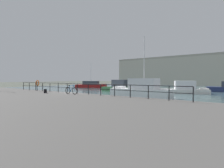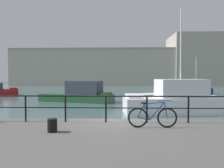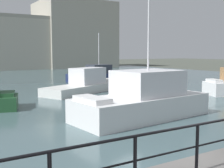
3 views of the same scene
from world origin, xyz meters
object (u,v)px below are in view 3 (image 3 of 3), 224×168
moored_red_daysailer (143,100)px  moored_harbor_tender (86,84)px  moored_small_launch (95,75)px  harbor_building (0,41)px

moored_red_daysailer → moored_harbor_tender: size_ratio=0.91×
moored_small_launch → moored_harbor_tender: (-5.41, -8.47, -0.01)m
harbor_building → moored_red_daysailer: harbor_building is taller
moored_red_daysailer → moored_harbor_tender: bearing=-106.0°
harbor_building → moored_red_daysailer: 53.12m
harbor_building → moored_harbor_tender: harbor_building is taller
harbor_building → moored_small_launch: bearing=-81.8°
moored_harbor_tender → moored_small_launch: bearing=31.7°
harbor_building → moored_red_daysailer: size_ratio=8.05×
harbor_building → moored_harbor_tender: bearing=-90.8°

